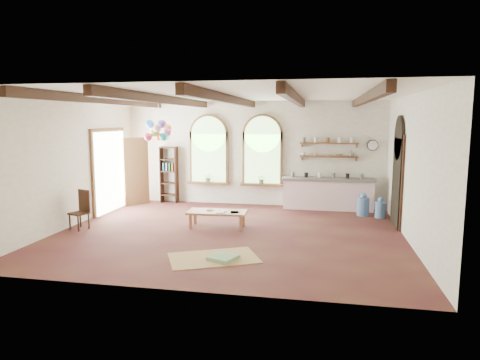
% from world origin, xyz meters
% --- Properties ---
extents(floor, '(8.00, 8.00, 0.00)m').
position_xyz_m(floor, '(0.00, 0.00, 0.00)').
color(floor, '#573024').
rests_on(floor, ground).
extents(ceiling_beams, '(6.20, 6.80, 0.18)m').
position_xyz_m(ceiling_beams, '(0.00, 0.00, 3.10)').
color(ceiling_beams, '#341D10').
rests_on(ceiling_beams, ceiling).
extents(window_left, '(1.30, 0.28, 2.20)m').
position_xyz_m(window_left, '(-1.40, 3.43, 1.63)').
color(window_left, brown).
rests_on(window_left, floor).
extents(window_right, '(1.30, 0.28, 2.20)m').
position_xyz_m(window_right, '(0.30, 3.43, 1.63)').
color(window_right, brown).
rests_on(window_right, floor).
extents(left_doorway, '(0.10, 1.90, 2.50)m').
position_xyz_m(left_doorway, '(-3.95, 1.80, 1.15)').
color(left_doorway, brown).
rests_on(left_doorway, floor).
extents(right_doorway, '(0.10, 1.30, 2.40)m').
position_xyz_m(right_doorway, '(3.95, 1.50, 1.10)').
color(right_doorway, black).
rests_on(right_doorway, floor).
extents(kitchen_counter, '(2.68, 0.62, 0.94)m').
position_xyz_m(kitchen_counter, '(2.30, 3.20, 0.48)').
color(kitchen_counter, silver).
rests_on(kitchen_counter, floor).
extents(wall_shelf_lower, '(1.70, 0.24, 0.04)m').
position_xyz_m(wall_shelf_lower, '(2.30, 3.38, 1.55)').
color(wall_shelf_lower, brown).
rests_on(wall_shelf_lower, wall_back).
extents(wall_shelf_upper, '(1.70, 0.24, 0.04)m').
position_xyz_m(wall_shelf_upper, '(2.30, 3.38, 1.95)').
color(wall_shelf_upper, brown).
rests_on(wall_shelf_upper, wall_back).
extents(wall_clock, '(0.32, 0.04, 0.32)m').
position_xyz_m(wall_clock, '(3.55, 3.45, 1.90)').
color(wall_clock, black).
rests_on(wall_clock, wall_back).
extents(bookshelf, '(0.53, 0.32, 1.80)m').
position_xyz_m(bookshelf, '(-2.70, 3.32, 0.90)').
color(bookshelf, '#341D10').
rests_on(bookshelf, floor).
extents(coffee_table, '(1.47, 0.72, 0.41)m').
position_xyz_m(coffee_table, '(-0.40, 0.44, 0.36)').
color(coffee_table, tan).
rests_on(coffee_table, floor).
extents(side_chair, '(0.48, 0.48, 0.95)m').
position_xyz_m(side_chair, '(-3.64, -0.34, 0.28)').
color(side_chair, '#341D10').
rests_on(side_chair, floor).
extents(floor_mat, '(1.95, 1.65, 0.02)m').
position_xyz_m(floor_mat, '(0.10, -1.89, 0.01)').
color(floor_mat, tan).
rests_on(floor_mat, floor).
extents(floor_cushion, '(0.62, 0.62, 0.08)m').
position_xyz_m(floor_cushion, '(0.30, -1.94, 0.04)').
color(floor_cushion, '#78A16F').
rests_on(floor_cushion, floor).
extents(water_jug_a, '(0.33, 0.33, 0.64)m').
position_xyz_m(water_jug_a, '(3.26, 2.50, 0.28)').
color(water_jug_a, '#517BAE').
rests_on(water_jug_a, floor).
extents(water_jug_b, '(0.29, 0.29, 0.57)m').
position_xyz_m(water_jug_b, '(3.70, 2.30, 0.25)').
color(water_jug_b, '#517BAE').
rests_on(water_jug_b, floor).
extents(balloon_cluster, '(0.69, 0.75, 1.14)m').
position_xyz_m(balloon_cluster, '(-2.41, 1.79, 2.34)').
color(balloon_cluster, silver).
rests_on(balloon_cluster, floor).
extents(table_book, '(0.21, 0.26, 0.02)m').
position_xyz_m(table_book, '(-0.69, 0.51, 0.42)').
color(table_book, olive).
rests_on(table_book, coffee_table).
extents(tablet, '(0.22, 0.29, 0.01)m').
position_xyz_m(tablet, '(-0.27, 0.32, 0.42)').
color(tablet, black).
rests_on(tablet, coffee_table).
extents(potted_plant_left, '(0.27, 0.23, 0.30)m').
position_xyz_m(potted_plant_left, '(-1.40, 3.32, 0.85)').
color(potted_plant_left, '#598C4C').
rests_on(potted_plant_left, window_left).
extents(potted_plant_right, '(0.27, 0.23, 0.30)m').
position_xyz_m(potted_plant_right, '(0.30, 3.32, 0.85)').
color(potted_plant_right, '#598C4C').
rests_on(potted_plant_right, window_right).
extents(shelf_cup_a, '(0.12, 0.10, 0.10)m').
position_xyz_m(shelf_cup_a, '(1.55, 3.38, 1.62)').
color(shelf_cup_a, white).
rests_on(shelf_cup_a, wall_shelf_lower).
extents(shelf_cup_b, '(0.10, 0.10, 0.09)m').
position_xyz_m(shelf_cup_b, '(1.90, 3.38, 1.62)').
color(shelf_cup_b, beige).
rests_on(shelf_cup_b, wall_shelf_lower).
extents(shelf_bowl_a, '(0.22, 0.22, 0.05)m').
position_xyz_m(shelf_bowl_a, '(2.25, 3.38, 1.60)').
color(shelf_bowl_a, beige).
rests_on(shelf_bowl_a, wall_shelf_lower).
extents(shelf_bowl_b, '(0.20, 0.20, 0.06)m').
position_xyz_m(shelf_bowl_b, '(2.60, 3.38, 1.60)').
color(shelf_bowl_b, '#8C664C').
rests_on(shelf_bowl_b, wall_shelf_lower).
extents(shelf_vase, '(0.18, 0.18, 0.19)m').
position_xyz_m(shelf_vase, '(2.95, 3.38, 1.67)').
color(shelf_vase, slate).
rests_on(shelf_vase, wall_shelf_lower).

